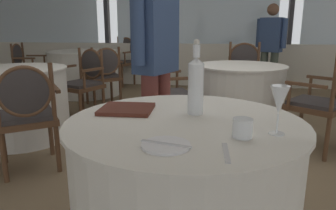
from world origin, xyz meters
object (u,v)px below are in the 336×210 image
at_px(wine_glass, 279,101).
at_px(dining_chair_1_2, 104,72).
at_px(side_plate, 166,145).
at_px(dining_chair_2_1, 327,95).
at_px(diner_person_0, 270,45).
at_px(water_tumbler, 243,128).
at_px(diner_person_1, 156,53).
at_px(dining_chair_2_2, 243,72).
at_px(dining_chair_1_0, 123,57).
at_px(dining_chair_2_0, 161,85).
at_px(menu_book, 127,109).
at_px(dining_chair_0_2, 85,78).
at_px(water_bottle, 196,84).
at_px(dining_chair_0_1, 26,109).
at_px(dining_chair_1_1, 25,64).

bearing_deg(wine_glass, dining_chair_1_2, 119.99).
height_order(side_plate, dining_chair_2_1, dining_chair_2_1).
bearing_deg(diner_person_0, water_tumbler, 20.82).
bearing_deg(diner_person_1, dining_chair_2_2, -88.82).
distance_m(dining_chair_1_2, dining_chair_2_1, 3.03).
relative_size(dining_chair_1_0, dining_chair_2_0, 0.98).
bearing_deg(side_plate, dining_chair_2_1, 58.15).
bearing_deg(menu_book, side_plate, -60.66).
distance_m(side_plate, dining_chair_1_2, 3.71).
distance_m(menu_book, dining_chair_2_2, 3.14).
bearing_deg(water_tumbler, dining_chair_2_0, 107.81).
xyz_separation_m(dining_chair_0_2, dining_chair_2_0, (1.11, -0.62, 0.05)).
xyz_separation_m(dining_chair_1_0, dining_chair_2_1, (2.90, -3.27, -0.00)).
xyz_separation_m(side_plate, dining_chair_2_0, (-0.37, 2.18, -0.19)).
bearing_deg(dining_chair_1_0, dining_chair_2_2, 74.39).
bearing_deg(dining_chair_1_2, wine_glass, 172.59).
relative_size(water_bottle, diner_person_1, 0.21).
bearing_deg(water_tumbler, dining_chair_0_2, 123.51).
relative_size(water_bottle, dining_chair_1_2, 0.41).
distance_m(water_bottle, wine_glass, 0.43).
xyz_separation_m(water_tumbler, dining_chair_2_0, (-0.65, 2.04, -0.22)).
xyz_separation_m(water_tumbler, dining_chair_2_2, (0.31, 3.33, -0.24)).
height_order(dining_chair_0_1, dining_chair_1_2, dining_chair_0_1).
bearing_deg(water_tumbler, dining_chair_2_1, 62.75).
height_order(dining_chair_2_0, diner_person_0, diner_person_0).
relative_size(wine_glass, dining_chair_2_1, 0.20).
relative_size(wine_glass, water_tumbler, 2.54).
height_order(side_plate, diner_person_1, diner_person_1).
bearing_deg(water_tumbler, dining_chair_1_2, 117.62).
distance_m(dining_chair_1_1, diner_person_1, 4.04).
bearing_deg(dining_chair_2_2, dining_chair_1_2, -81.71).
relative_size(wine_glass, diner_person_0, 0.13).
bearing_deg(dining_chair_2_0, diner_person_0, 34.82).
relative_size(wine_glass, dining_chair_2_2, 0.20).
bearing_deg(diner_person_1, dining_chair_0_2, -27.69).
height_order(wine_glass, diner_person_0, diner_person_0).
xyz_separation_m(dining_chair_0_1, diner_person_1, (1.05, 0.11, 0.45)).
relative_size(dining_chair_2_0, diner_person_1, 0.58).
distance_m(dining_chair_2_1, diner_person_0, 2.63).
bearing_deg(dining_chair_1_2, dining_chair_2_0, -176.87).
bearing_deg(dining_chair_1_2, dining_chair_1_1, 30.02).
relative_size(dining_chair_0_1, dining_chair_1_0, 0.94).
distance_m(water_bottle, dining_chair_1_0, 5.11).
distance_m(dining_chair_0_2, dining_chair_2_1, 2.83).
xyz_separation_m(water_bottle, menu_book, (-0.35, 0.00, -0.14)).
xyz_separation_m(dining_chair_1_1, dining_chair_2_0, (2.76, -1.95, 0.05)).
bearing_deg(water_bottle, dining_chair_1_2, 117.08).
distance_m(dining_chair_1_0, dining_chair_1_1, 1.85).
distance_m(water_tumbler, dining_chair_2_2, 3.35).
bearing_deg(dining_chair_0_2, wine_glass, 60.51).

